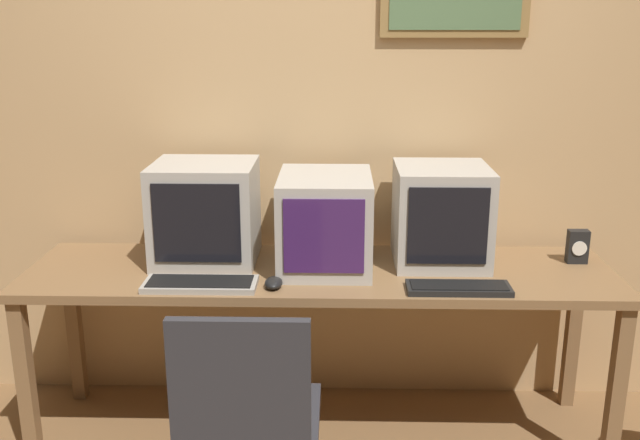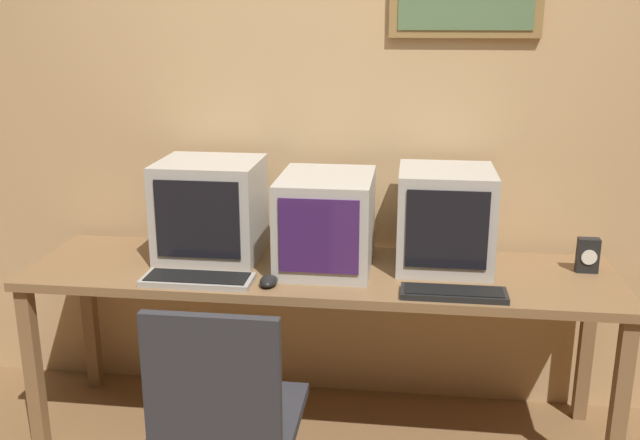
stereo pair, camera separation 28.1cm
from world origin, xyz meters
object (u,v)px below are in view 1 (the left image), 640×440
at_px(monitor_left, 206,212).
at_px(monitor_center, 325,221).
at_px(desk_clock, 578,247).
at_px(keyboard_main, 200,284).
at_px(keyboard_side, 459,288).
at_px(mouse_near_keyboard, 274,283).
at_px(monitor_right, 441,215).

height_order(monitor_left, monitor_center, monitor_left).
bearing_deg(monitor_left, desk_clock, 0.11).
relative_size(monitor_center, desk_clock, 3.33).
bearing_deg(monitor_left, keyboard_main, -84.84).
distance_m(keyboard_side, mouse_near_keyboard, 0.69).
relative_size(monitor_center, monitor_right, 1.16).
bearing_deg(monitor_right, keyboard_side, -85.25).
height_order(monitor_right, keyboard_side, monitor_right).
distance_m(mouse_near_keyboard, desk_clock, 1.27).
bearing_deg(keyboard_side, monitor_center, 151.80).
height_order(monitor_right, keyboard_main, monitor_right).
bearing_deg(monitor_left, mouse_near_keyboard, -45.28).
distance_m(monitor_left, monitor_center, 0.50).
relative_size(monitor_center, keyboard_main, 1.09).
height_order(monitor_center, keyboard_main, monitor_center).
xyz_separation_m(monitor_center, desk_clock, (1.04, 0.06, -0.12)).
relative_size(keyboard_main, mouse_near_keyboard, 3.96).
relative_size(monitor_right, mouse_near_keyboard, 3.73).
bearing_deg(keyboard_side, monitor_left, 161.85).
height_order(monitor_right, desk_clock, monitor_right).
relative_size(mouse_near_keyboard, desk_clock, 0.77).
height_order(monitor_center, desk_clock, monitor_center).
distance_m(monitor_center, keyboard_main, 0.56).
bearing_deg(desk_clock, monitor_center, -176.70).
distance_m(keyboard_main, mouse_near_keyboard, 0.28).
distance_m(monitor_center, mouse_near_keyboard, 0.36).
relative_size(keyboard_side, mouse_near_keyboard, 3.58).
relative_size(keyboard_main, keyboard_side, 1.11).
height_order(monitor_left, monitor_right, monitor_left).
bearing_deg(mouse_near_keyboard, monitor_center, 53.02).
relative_size(monitor_right, keyboard_side, 1.04).
bearing_deg(desk_clock, keyboard_side, -148.55).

